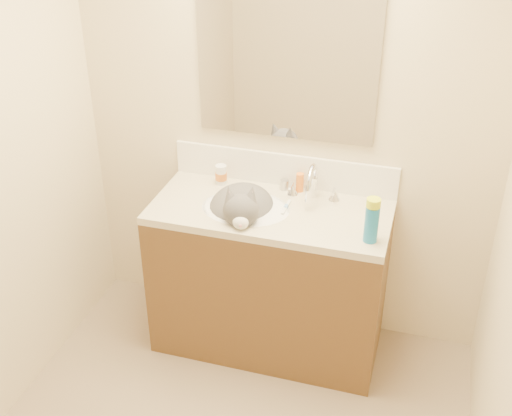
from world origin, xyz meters
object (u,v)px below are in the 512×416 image
Objects in this scene: faucet at (312,186)px; cat at (242,210)px; silver_jar at (284,185)px; spray_can at (371,224)px; amber_bottle at (300,182)px; basin at (246,220)px; vanity_cabinet at (269,281)px; pill_bottle at (221,175)px.

faucet reaches higher than cat.
spray_can is (0.50, -0.37, 0.06)m from silver_jar.
spray_can is (0.66, -0.13, 0.10)m from cat.
cat is at bearing -133.67° from amber_bottle.
amber_bottle is at bearing 29.75° from cat.
amber_bottle is 0.57× the size of spray_can.
silver_jar is 0.09m from amber_bottle.
spray_can is (0.34, -0.29, 0.00)m from faucet.
basin is 1.61× the size of faucet.
spray_can is at bearing -36.60° from silver_jar.
faucet is 5.22× the size of silver_jar.
cat is 0.35m from amber_bottle.
amber_bottle is at bearing 138.12° from spray_can.
basin is (-0.12, -0.03, 0.38)m from vanity_cabinet.
faucet is (0.18, 0.14, 0.54)m from vanity_cabinet.
faucet is 0.51m from pill_bottle.
faucet reaches higher than silver_jar.
spray_can is at bearing -21.93° from pill_bottle.
cat is at bearing -167.84° from vanity_cabinet.
amber_bottle is (-0.08, 0.08, -0.04)m from faucet.
silver_jar is (0.02, 0.22, 0.48)m from vanity_cabinet.
amber_bottle is at bearing 134.67° from faucet.
faucet is at bearing 29.12° from basin.
faucet is at bearing 139.01° from spray_can.
vanity_cabinet is at bearing 163.21° from spray_can.
basin is 0.67m from spray_can.
basin is at bearing -118.98° from silver_jar.
cat reaches higher than pill_bottle.
amber_bottle is (0.10, 0.22, 0.50)m from vanity_cabinet.
faucet is at bearing -45.33° from amber_bottle.
cat is (-0.14, -0.03, 0.43)m from vanity_cabinet.
cat is (-0.02, -0.00, 0.05)m from basin.
vanity_cabinet is 2.67× the size of basin.
basin is at bearing -16.24° from cat.
cat is 2.83× the size of spray_can.
basin is 0.38m from faucet.
pill_bottle is 2.00× the size of silver_jar.
cat is at bearing -49.21° from pill_bottle.
vanity_cabinet is 2.40× the size of cat.
basin is at bearing -46.28° from pill_bottle.
amber_bottle is 0.56m from spray_can.
pill_bottle is 0.60× the size of spray_can.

